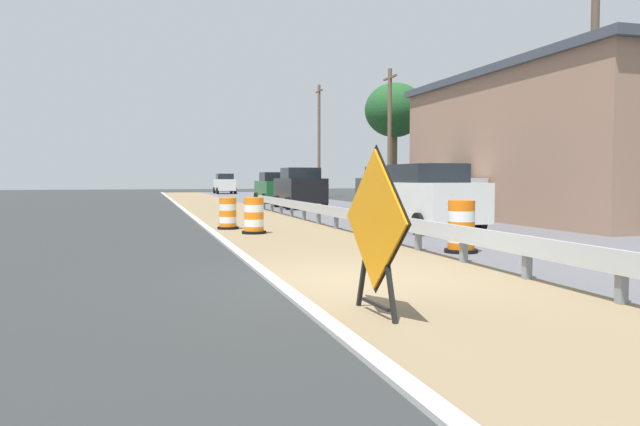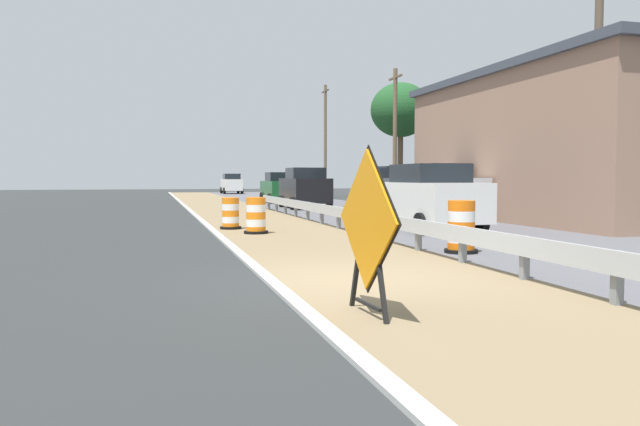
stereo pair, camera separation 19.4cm
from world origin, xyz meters
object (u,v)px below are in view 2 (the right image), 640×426
at_px(traffic_barrel_mid, 231,215).
at_px(car_lead_near_lane, 427,197).
at_px(traffic_barrel_nearest, 461,229).
at_px(utility_pole_far, 325,139).
at_px(car_distant_c, 443,191).
at_px(utility_pole_near, 597,80).
at_px(car_lead_far_lane, 280,188).
at_px(utility_pole_mid, 395,135).
at_px(car_mid_far_lane, 394,189).
at_px(car_distant_a, 298,186).
at_px(car_distant_b, 305,188).
at_px(car_trailing_far_lane, 231,184).
at_px(traffic_barrel_close, 256,217).
at_px(warning_sign_diamond, 367,225).
at_px(car_trailing_near_lane, 287,185).

bearing_deg(traffic_barrel_mid, car_lead_near_lane, -18.48).
bearing_deg(car_lead_near_lane, traffic_barrel_mid, 69.47).
xyz_separation_m(traffic_barrel_nearest, car_lead_near_lane, (1.78, 5.59, 0.51)).
bearing_deg(utility_pole_far, car_lead_near_lane, -99.87).
bearing_deg(car_distant_c, utility_pole_near, 12.24).
xyz_separation_m(car_lead_far_lane, utility_pole_mid, (5.38, -6.35, 3.06)).
xyz_separation_m(car_lead_far_lane, car_mid_far_lane, (3.30, -11.49, 0.10)).
xyz_separation_m(traffic_barrel_mid, car_distant_a, (8.53, 27.17, 0.53)).
bearing_deg(car_lead_near_lane, utility_pole_far, -11.92).
relative_size(traffic_barrel_nearest, car_distant_c, 0.27).
distance_m(car_distant_b, utility_pole_near, 17.52).
relative_size(car_lead_far_lane, car_mid_far_lane, 0.84).
height_order(car_trailing_far_lane, utility_pole_mid, utility_pole_mid).
distance_m(traffic_barrel_mid, car_distant_b, 13.59).
bearing_deg(utility_pole_far, traffic_barrel_nearest, -101.10).
bearing_deg(traffic_barrel_close, traffic_barrel_nearest, -58.38).
relative_size(warning_sign_diamond, car_trailing_near_lane, 0.43).
relative_size(warning_sign_diamond, car_distant_b, 0.45).
bearing_deg(car_distant_a, car_trailing_far_lane, -169.41).
relative_size(car_trailing_near_lane, car_lead_far_lane, 1.16).
bearing_deg(car_distant_b, car_trailing_near_lane, -9.18).
height_order(traffic_barrel_nearest, utility_pole_near, utility_pole_near).
xyz_separation_m(traffic_barrel_nearest, utility_pole_mid, (6.92, 21.00, 3.53)).
bearing_deg(car_mid_far_lane, traffic_barrel_nearest, -18.52).
distance_m(traffic_barrel_mid, car_mid_far_lane, 12.19).
distance_m(traffic_barrel_nearest, car_distant_c, 11.30).
bearing_deg(car_distant_a, traffic_barrel_nearest, -7.83).
xyz_separation_m(car_mid_far_lane, utility_pole_mid, (2.09, 5.15, 2.96)).
distance_m(traffic_barrel_nearest, car_distant_b, 20.03).
xyz_separation_m(traffic_barrel_nearest, utility_pole_near, (6.18, 3.48, 3.95)).
height_order(car_distant_c, utility_pole_near, utility_pole_near).
xyz_separation_m(car_lead_near_lane, car_trailing_far_lane, (-0.47, 45.29, -0.02)).
distance_m(car_lead_near_lane, car_trailing_near_lane, 35.64).
height_order(traffic_barrel_mid, car_distant_a, car_distant_a).
distance_m(car_distant_a, car_distant_b, 15.05).
relative_size(traffic_barrel_close, car_lead_far_lane, 0.26).
bearing_deg(car_trailing_near_lane, car_lead_near_lane, -5.92).
height_order(car_trailing_far_lane, car_distant_a, car_trailing_far_lane).
height_order(traffic_barrel_mid, car_trailing_far_lane, car_trailing_far_lane).
height_order(warning_sign_diamond, car_trailing_near_lane, car_trailing_near_lane).
relative_size(car_distant_a, car_distant_c, 1.01).
bearing_deg(car_trailing_far_lane, warning_sign_diamond, 174.16).
height_order(car_lead_near_lane, utility_pole_near, utility_pole_near).
relative_size(car_lead_near_lane, utility_pole_near, 0.56).
xyz_separation_m(utility_pole_near, utility_pole_mid, (0.74, 17.53, -0.42)).
height_order(traffic_barrel_mid, car_lead_far_lane, car_lead_far_lane).
relative_size(traffic_barrel_nearest, car_distant_b, 0.25).
bearing_deg(utility_pole_mid, traffic_barrel_close, -124.44).
bearing_deg(warning_sign_diamond, traffic_barrel_close, -96.02).
bearing_deg(utility_pole_mid, traffic_barrel_mid, -129.19).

